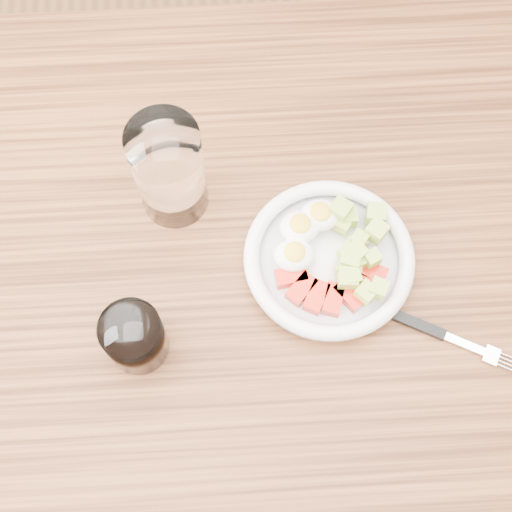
{
  "coord_description": "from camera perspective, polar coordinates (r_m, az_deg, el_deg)",
  "views": [
    {
      "loc": [
        -0.03,
        -0.33,
        1.67
      ],
      "look_at": [
        -0.01,
        0.01,
        0.8
      ],
      "focal_mm": 50.0,
      "sensor_mm": 36.0,
      "label": 1
    }
  ],
  "objects": [
    {
      "name": "ground",
      "position": [
        1.7,
        0.36,
        -10.09
      ],
      "size": [
        4.0,
        4.0,
        0.0
      ],
      "primitive_type": "plane",
      "color": "brown",
      "rests_on": "ground"
    },
    {
      "name": "bowl",
      "position": [
        0.95,
        5.87,
        -0.1
      ],
      "size": [
        0.23,
        0.23,
        0.06
      ],
      "color": "white",
      "rests_on": "dining_table"
    },
    {
      "name": "water_glass",
      "position": [
        0.94,
        -6.96,
        6.81
      ],
      "size": [
        0.09,
        0.09,
        0.17
      ],
      "primitive_type": "cylinder",
      "color": "white",
      "rests_on": "dining_table"
    },
    {
      "name": "dining_table",
      "position": [
        1.06,
        0.57,
        -3.05
      ],
      "size": [
        1.5,
        0.9,
        0.77
      ],
      "color": "brown",
      "rests_on": "ground"
    },
    {
      "name": "coffee_glass",
      "position": [
        0.9,
        -9.68,
        -6.45
      ],
      "size": [
        0.08,
        0.08,
        0.09
      ],
      "color": "white",
      "rests_on": "dining_table"
    },
    {
      "name": "fork",
      "position": [
        0.96,
        13.68,
        -5.71
      ],
      "size": [
        0.19,
        0.11,
        0.01
      ],
      "color": "black",
      "rests_on": "dining_table"
    }
  ]
}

